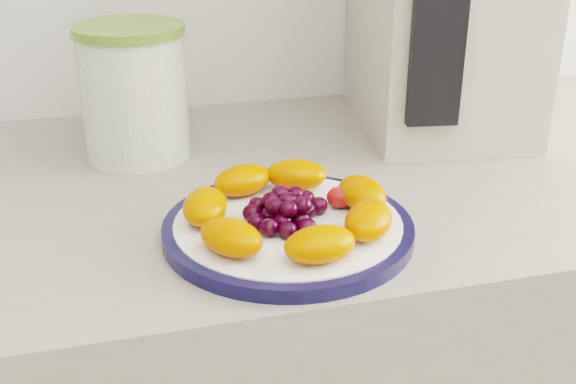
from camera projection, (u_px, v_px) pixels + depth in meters
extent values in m
cylinder|color=#101136|center=(288.00, 229.00, 0.75)|extent=(0.26, 0.26, 0.01)
cylinder|color=white|center=(288.00, 228.00, 0.75)|extent=(0.24, 0.24, 0.02)
cylinder|color=#455D16|center=(135.00, 97.00, 0.92)|extent=(0.16, 0.16, 0.16)
cylinder|color=olive|center=(128.00, 29.00, 0.89)|extent=(0.16, 0.16, 0.01)
cube|color=black|center=(440.00, 10.00, 0.85)|extent=(0.07, 0.03, 0.28)
ellipsoid|color=#D34B00|center=(362.00, 194.00, 0.76)|extent=(0.05, 0.07, 0.03)
ellipsoid|color=#D34B00|center=(296.00, 174.00, 0.81)|extent=(0.08, 0.07, 0.03)
ellipsoid|color=#D34B00|center=(243.00, 180.00, 0.80)|extent=(0.08, 0.07, 0.03)
ellipsoid|color=#D34B00|center=(205.00, 207.00, 0.74)|extent=(0.06, 0.08, 0.03)
ellipsoid|color=#D34B00|center=(231.00, 237.00, 0.68)|extent=(0.08, 0.08, 0.03)
ellipsoid|color=#D34B00|center=(320.00, 244.00, 0.66)|extent=(0.07, 0.05, 0.03)
ellipsoid|color=#D34B00|center=(368.00, 220.00, 0.71)|extent=(0.08, 0.08, 0.03)
ellipsoid|color=black|center=(288.00, 213.00, 0.74)|extent=(0.02, 0.02, 0.02)
ellipsoid|color=black|center=(306.00, 210.00, 0.74)|extent=(0.02, 0.02, 0.02)
ellipsoid|color=black|center=(293.00, 206.00, 0.75)|extent=(0.02, 0.02, 0.02)
ellipsoid|color=black|center=(275.00, 207.00, 0.75)|extent=(0.02, 0.02, 0.02)
ellipsoid|color=black|center=(270.00, 215.00, 0.73)|extent=(0.02, 0.02, 0.02)
ellipsoid|color=black|center=(283.00, 221.00, 0.72)|extent=(0.02, 0.02, 0.02)
ellipsoid|color=black|center=(301.00, 219.00, 0.73)|extent=(0.02, 0.02, 0.02)
ellipsoid|color=black|center=(318.00, 205.00, 0.75)|extent=(0.02, 0.02, 0.02)
ellipsoid|color=black|center=(305.00, 199.00, 0.77)|extent=(0.02, 0.02, 0.02)
ellipsoid|color=black|center=(288.00, 197.00, 0.77)|extent=(0.02, 0.02, 0.02)
ellipsoid|color=black|center=(271.00, 200.00, 0.77)|extent=(0.02, 0.02, 0.02)
ellipsoid|color=black|center=(258.00, 205.00, 0.75)|extent=(0.02, 0.02, 0.02)
ellipsoid|color=black|center=(252.00, 213.00, 0.74)|extent=(0.02, 0.02, 0.02)
ellipsoid|color=black|center=(256.00, 222.00, 0.72)|extent=(0.02, 0.02, 0.02)
ellipsoid|color=black|center=(269.00, 227.00, 0.71)|extent=(0.02, 0.02, 0.02)
ellipsoid|color=black|center=(288.00, 230.00, 0.70)|extent=(0.02, 0.02, 0.02)
ellipsoid|color=black|center=(307.00, 227.00, 0.71)|extent=(0.02, 0.02, 0.02)
ellipsoid|color=black|center=(288.00, 201.00, 0.73)|extent=(0.02, 0.02, 0.02)
ellipsoid|color=black|center=(295.00, 195.00, 0.75)|extent=(0.02, 0.02, 0.02)
ellipsoid|color=black|center=(280.00, 195.00, 0.75)|extent=(0.02, 0.02, 0.02)
ellipsoid|color=black|center=(271.00, 200.00, 0.74)|extent=(0.02, 0.02, 0.02)
ellipsoid|color=black|center=(274.00, 206.00, 0.72)|extent=(0.02, 0.02, 0.02)
ellipsoid|color=black|center=(289.00, 209.00, 0.72)|extent=(0.02, 0.02, 0.02)
ellipsoid|color=black|center=(302.00, 206.00, 0.72)|extent=(0.02, 0.02, 0.02)
ellipsoid|color=red|center=(340.00, 197.00, 0.77)|extent=(0.03, 0.03, 0.02)
ellipsoid|color=red|center=(361.00, 192.00, 0.78)|extent=(0.03, 0.03, 0.02)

